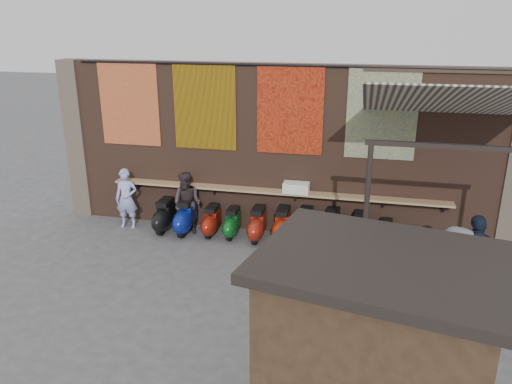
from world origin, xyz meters
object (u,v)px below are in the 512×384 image
scooter_stool_2 (212,221)px  diner_right (187,203)px  shopper_grey (452,281)px  scooter_stool_8 (359,232)px  scooter_stool_3 (232,223)px  shopper_navy (474,260)px  scooter_stool_7 (332,229)px  scooter_stool_5 (282,225)px  market_stall (373,365)px  scooter_stool_1 (186,217)px  shelf_box (296,188)px  scooter_stool_0 (165,216)px  scooter_stool_9 (386,236)px  shopper_tan (439,270)px  scooter_stool_6 (305,227)px  scooter_stool_4 (258,224)px  diner_left (127,199)px

scooter_stool_2 → diner_right: size_ratio=0.50×
diner_right → shopper_grey: 6.30m
scooter_stool_2 → scooter_stool_8: size_ratio=0.89×
scooter_stool_3 → shopper_navy: bearing=-20.2°
scooter_stool_7 → scooter_stool_5: bearing=-179.3°
scooter_stool_5 → diner_right: size_ratio=0.55×
scooter_stool_8 → market_stall: bearing=-87.4°
scooter_stool_1 → diner_right: 0.34m
shelf_box → scooter_stool_0: 3.29m
scooter_stool_0 → diner_right: bearing=3.3°
scooter_stool_5 → scooter_stool_9: (2.35, 0.03, -0.05)m
scooter_stool_2 → shopper_tan: bearing=-23.7°
scooter_stool_0 → scooter_stool_7: size_ratio=0.94×
scooter_stool_5 → scooter_stool_8: (1.76, 0.04, 0.00)m
scooter_stool_8 → scooter_stool_9: 0.59m
scooter_stool_8 → shopper_tan: shopper_tan is taller
scooter_stool_6 → shopper_grey: 4.04m
scooter_stool_5 → scooter_stool_8: 1.76m
scooter_stool_7 → shopper_navy: shopper_navy is taller
scooter_stool_4 → diner_right: diner_right is taller
scooter_stool_2 → shopper_grey: shopper_grey is taller
shelf_box → scooter_stool_3: (-1.46, -0.30, -0.90)m
scooter_stool_0 → shopper_tan: bearing=-19.2°
scooter_stool_2 → diner_right: 0.72m
scooter_stool_3 → scooter_stool_5: scooter_stool_5 is taller
scooter_stool_6 → diner_right: (-2.85, -0.03, 0.35)m
shopper_navy → scooter_stool_1: bearing=-39.0°
shelf_box → diner_right: diner_right is taller
scooter_stool_4 → shopper_tan: (3.76, -2.11, 0.35)m
scooter_stool_2 → scooter_stool_4: (1.14, -0.04, 0.03)m
diner_left → diner_right: bearing=-7.1°
scooter_stool_3 → market_stall: (3.23, -5.68, 0.89)m
shopper_grey → market_stall: 3.09m
scooter_stool_0 → scooter_stool_5: size_ratio=0.99×
shelf_box → scooter_stool_2: size_ratio=0.79×
scooter_stool_1 → diner_left: 1.58m
scooter_stool_3 → scooter_stool_7: bearing=0.3°
scooter_stool_3 → scooter_stool_5: bearing=-0.1°
scooter_stool_3 → scooter_stool_9: scooter_stool_3 is taller
diner_right → shopper_navy: bearing=-4.0°
scooter_stool_4 → market_stall: market_stall is taller
scooter_stool_9 → shopper_navy: bearing=-52.1°
scooter_stool_5 → scooter_stool_8: size_ratio=0.99×
scooter_stool_2 → scooter_stool_4: size_ratio=0.92×
scooter_stool_0 → scooter_stool_2: bearing=1.4°
scooter_stool_5 → diner_left: (-3.89, 0.00, 0.35)m
scooter_stool_4 → market_stall: 6.26m
scooter_stool_9 → shopper_tan: bearing=-69.1°
scooter_stool_0 → scooter_stool_8: 4.67m
shelf_box → scooter_stool_5: 0.93m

